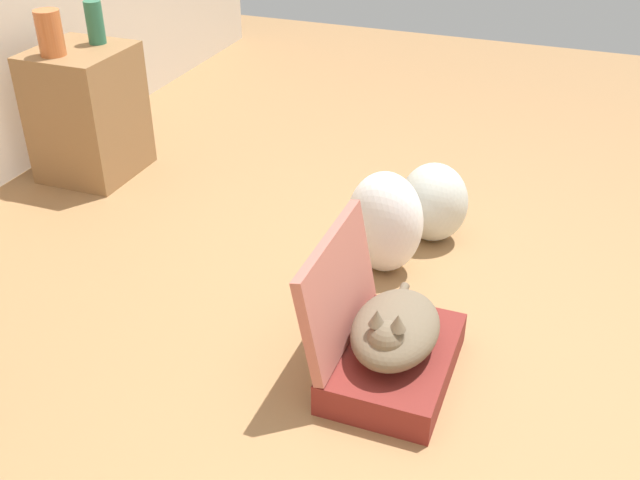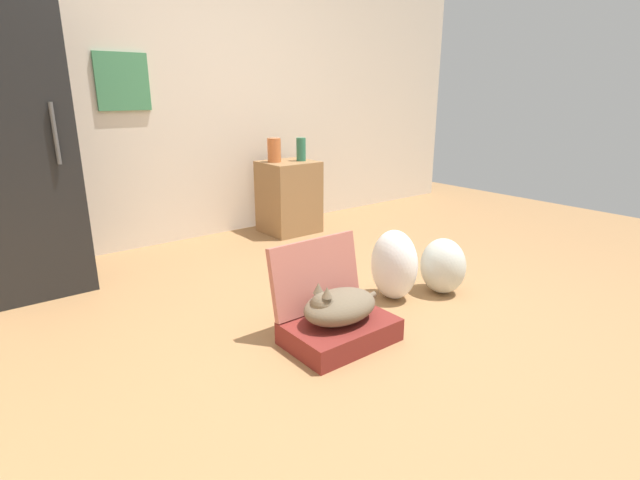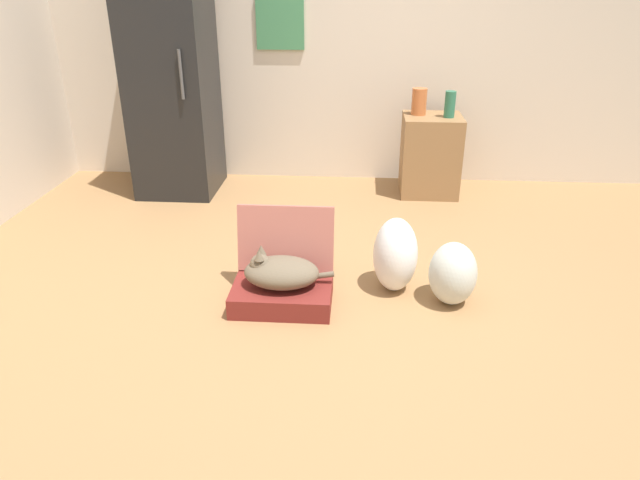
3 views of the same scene
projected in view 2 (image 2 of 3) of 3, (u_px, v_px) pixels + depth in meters
ground_plane at (367, 329)px, 2.63m from camera, size 7.68×7.68×0.00m
wall_back at (180, 83)px, 3.95m from camera, size 6.40×0.15×2.60m
suitcase_base at (340, 331)px, 2.47m from camera, size 0.54×0.38×0.12m
suitcase_lid at (316, 275)px, 2.55m from camera, size 0.54×0.11×0.38m
cat at (339, 306)px, 2.43m from camera, size 0.49×0.28×0.22m
plastic_bag_white at (394, 265)px, 2.96m from camera, size 0.25×0.31×0.44m
plastic_bag_clear at (443, 266)px, 3.06m from camera, size 0.26×0.30×0.36m
refrigerator at (12, 147)px, 2.95m from camera, size 0.61×0.69×1.82m
side_table at (289, 197)px, 4.38m from camera, size 0.46×0.43×0.64m
vase_tall at (274, 150)px, 4.22m from camera, size 0.12×0.12×0.21m
vase_short at (301, 149)px, 4.29m from camera, size 0.08×0.08×0.20m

